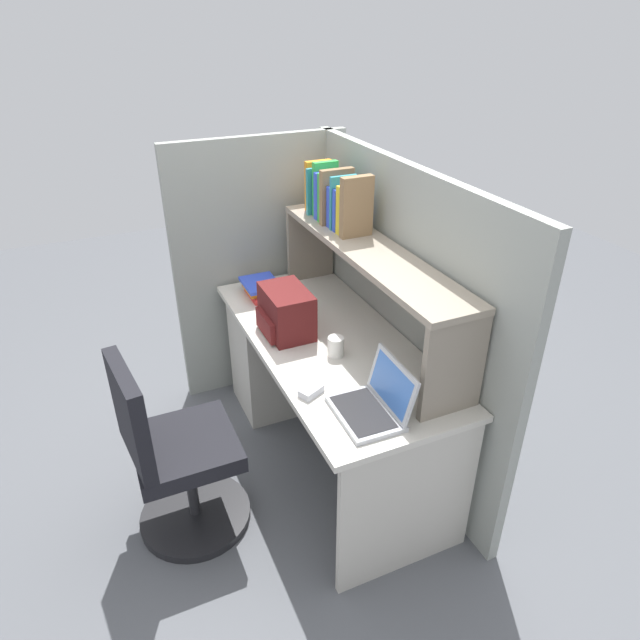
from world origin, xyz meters
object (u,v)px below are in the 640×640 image
(laptop, at_px, (375,403))
(paper_cup, at_px, (336,346))
(computer_mouse, at_px, (311,391))
(snack_canister, at_px, (292,296))
(backpack, at_px, (285,312))
(office_chair, at_px, (175,461))

(laptop, height_order, paper_cup, laptop)
(computer_mouse, bearing_deg, snack_canister, 139.01)
(laptop, distance_m, computer_mouse, 0.28)
(backpack, xyz_separation_m, office_chair, (0.31, -0.66, -0.45))
(snack_canister, relative_size, office_chair, 0.14)
(laptop, relative_size, backpack, 1.06)
(snack_canister, bearing_deg, laptop, -1.83)
(computer_mouse, bearing_deg, paper_cup, 110.60)
(office_chair, bearing_deg, laptop, -126.54)
(laptop, distance_m, office_chair, 0.95)
(paper_cup, xyz_separation_m, office_chair, (0.02, -0.79, -0.38))
(paper_cup, relative_size, office_chair, 0.10)
(office_chair, bearing_deg, computer_mouse, -117.21)
(paper_cup, distance_m, snack_canister, 0.53)
(paper_cup, bearing_deg, computer_mouse, -44.09)
(computer_mouse, bearing_deg, laptop, 14.92)
(computer_mouse, xyz_separation_m, snack_canister, (-0.76, 0.21, 0.05))
(paper_cup, distance_m, office_chair, 0.88)
(laptop, xyz_separation_m, office_chair, (-0.42, -0.75, -0.39))
(backpack, height_order, computer_mouse, backpack)
(office_chair, bearing_deg, paper_cup, -95.55)
(laptop, relative_size, snack_canister, 2.38)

